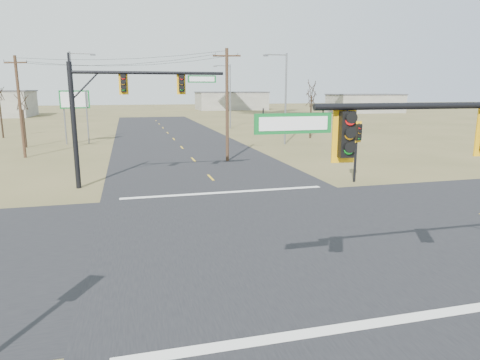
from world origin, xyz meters
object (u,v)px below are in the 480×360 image
object	(u,v)px
mast_arm_far	(122,98)
streetlight_a	(284,94)
bare_tree_c	(311,98)
utility_pole_far	(20,105)
streetlight_b	(229,93)
bare_tree_d	(312,88)
streetlight_c	(75,92)
bare_tree_a	(22,100)
pedestal_signal_ne	(358,137)
highway_sign	(75,106)
utility_pole_near	(227,104)

from	to	relation	value
mast_arm_far	streetlight_a	size ratio (longest dim) A/B	0.96
streetlight_a	bare_tree_c	world-z (taller)	streetlight_a
utility_pole_far	streetlight_b	distance (m)	33.82
mast_arm_far	bare_tree_d	size ratio (longest dim) A/B	1.21
mast_arm_far	streetlight_c	size ratio (longest dim) A/B	0.93
bare_tree_a	bare_tree_d	size ratio (longest dim) A/B	0.80
streetlight_b	bare_tree_c	bearing A→B (deg)	-65.28
streetlight_c	bare_tree_a	xyz separation A→B (m)	(-4.88, -2.77, -0.74)
streetlight_a	bare_tree_a	bearing A→B (deg)	153.91
streetlight_c	bare_tree_c	xyz separation A→B (m)	(27.47, -2.10, -0.70)
pedestal_signal_ne	streetlight_a	world-z (taller)	streetlight_a
streetlight_b	streetlight_c	distance (m)	24.70
bare_tree_a	streetlight_b	bearing A→B (deg)	32.32
mast_arm_far	highway_sign	bearing A→B (deg)	100.84
utility_pole_far	bare_tree_d	size ratio (longest dim) A/B	1.14
pedestal_signal_ne	bare_tree_a	bearing A→B (deg)	127.49
highway_sign	bare_tree_d	xyz separation A→B (m)	(30.93, 6.72, 2.04)
streetlight_a	streetlight_b	size ratio (longest dim) A/B	1.01
streetlight_a	mast_arm_far	bearing A→B (deg)	-151.64
utility_pole_far	bare_tree_a	size ratio (longest dim) A/B	1.43
utility_pole_far	streetlight_a	xyz separation A→B (m)	(25.54, 3.12, 0.88)
streetlight_b	highway_sign	bearing A→B (deg)	-143.88
pedestal_signal_ne	utility_pole_far	bearing A→B (deg)	136.12
streetlight_a	streetlight_b	bearing A→B (deg)	76.63
streetlight_c	bare_tree_a	distance (m)	5.66
pedestal_signal_ne	streetlight_a	distance (m)	20.17
mast_arm_far	bare_tree_a	bearing A→B (deg)	113.52
pedestal_signal_ne	highway_sign	bearing A→B (deg)	119.18
highway_sign	bare_tree_a	bearing A→B (deg)	-171.01
mast_arm_far	highway_sign	size ratio (longest dim) A/B	1.59
mast_arm_far	highway_sign	xyz separation A→B (m)	(-5.22, 23.10, -1.27)
utility_pole_far	streetlight_c	world-z (taller)	streetlight_c
streetlight_a	utility_pole_near	bearing A→B (deg)	-148.71
utility_pole_near	utility_pole_far	bearing A→B (deg)	159.15
utility_pole_near	streetlight_b	distance (m)	30.93
utility_pole_far	streetlight_a	world-z (taller)	streetlight_a
utility_pole_far	streetlight_c	xyz separation A→B (m)	(3.49, 10.16, 1.03)
streetlight_c	bare_tree_d	size ratio (longest dim) A/B	1.30
bare_tree_d	mast_arm_far	bearing A→B (deg)	-130.76
highway_sign	mast_arm_far	bearing A→B (deg)	-88.12
pedestal_signal_ne	bare_tree_a	distance (m)	34.55
streetlight_b	bare_tree_d	bearing A→B (deg)	-35.73
utility_pole_near	bare_tree_d	size ratio (longest dim) A/B	1.20
pedestal_signal_ne	utility_pole_far	world-z (taller)	utility_pole_far
highway_sign	streetlight_b	distance (m)	25.26
utility_pole_near	streetlight_b	size ratio (longest dim) A/B	0.95
highway_sign	bare_tree_c	world-z (taller)	bare_tree_c
utility_pole_far	bare_tree_d	bearing A→B (deg)	24.76
utility_pole_far	streetlight_a	distance (m)	25.74
streetlight_a	highway_sign	bearing A→B (deg)	147.57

